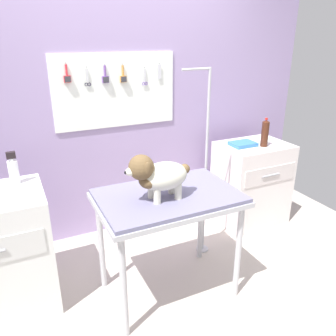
{
  "coord_description": "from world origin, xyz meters",
  "views": [
    {
      "loc": [
        -0.97,
        -1.75,
        1.86
      ],
      "look_at": [
        -0.06,
        0.17,
        1.02
      ],
      "focal_mm": 36.46,
      "sensor_mm": 36.0,
      "label": 1
    }
  ],
  "objects": [
    {
      "name": "ground",
      "position": [
        0.0,
        0.0,
        -0.02
      ],
      "size": [
        4.4,
        4.0,
        0.04
      ],
      "primitive_type": "cube",
      "color": "#B9AEA1"
    },
    {
      "name": "supply_tray",
      "position": [
        1.07,
        0.81,
        0.86
      ],
      "size": [
        0.24,
        0.18,
        0.04
      ],
      "color": "#3776D5",
      "rests_on": "cabinet_right"
    },
    {
      "name": "soda_bottle",
      "position": [
        1.24,
        0.71,
        0.97
      ],
      "size": [
        0.07,
        0.07,
        0.28
      ],
      "color": "#452214",
      "rests_on": "cabinet_right"
    },
    {
      "name": "grooming_table",
      "position": [
        -0.05,
        0.17,
        0.74
      ],
      "size": [
        0.99,
        0.65,
        0.83
      ],
      "color": "#B7B7BC",
      "rests_on": "ground"
    },
    {
      "name": "grooming_arm",
      "position": [
        0.46,
        0.52,
        0.76
      ],
      "size": [
        0.29,
        0.11,
        1.63
      ],
      "color": "#B7B7BC",
      "rests_on": "ground"
    },
    {
      "name": "detangler_spray",
      "position": [
        -0.99,
        0.7,
        0.98
      ],
      "size": [
        0.07,
        0.07,
        0.23
      ],
      "color": "white",
      "rests_on": "counter_left"
    },
    {
      "name": "dog",
      "position": [
        -0.15,
        0.13,
        1.0
      ],
      "size": [
        0.46,
        0.21,
        0.33
      ],
      "color": "beige",
      "rests_on": "grooming_table"
    },
    {
      "name": "rear_wall_panel",
      "position": [
        -0.0,
        1.28,
        1.15
      ],
      "size": [
        4.0,
        0.11,
        2.3
      ],
      "color": "#9F89B8",
      "rests_on": "ground"
    },
    {
      "name": "cabinet_right",
      "position": [
        1.21,
        0.8,
        0.42
      ],
      "size": [
        0.68,
        0.54,
        0.84
      ],
      "color": "silver",
      "rests_on": "ground"
    }
  ]
}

